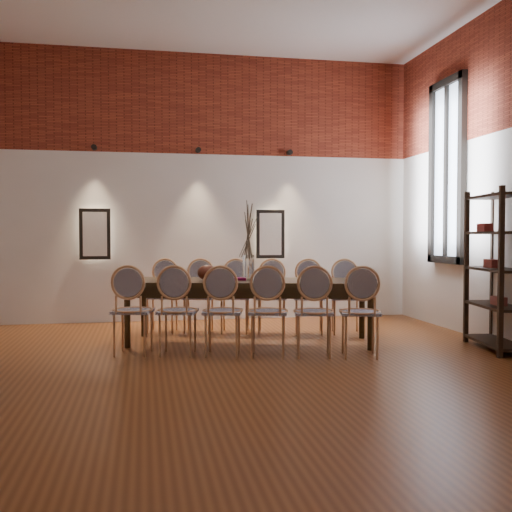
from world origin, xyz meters
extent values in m
cube|color=brown|center=(0.00, 0.00, -0.01)|extent=(7.00, 7.00, 0.02)
cube|color=silver|center=(0.00, 3.55, 2.00)|extent=(7.00, 0.10, 4.00)
cube|color=silver|center=(0.00, -3.55, 2.00)|extent=(7.00, 0.10, 4.00)
cube|color=maroon|center=(0.00, 3.48, 3.25)|extent=(7.00, 0.02, 1.50)
cube|color=#FFEAC6|center=(-1.30, 3.45, 1.30)|extent=(0.36, 0.06, 0.66)
cube|color=#FFEAC6|center=(1.30, 3.45, 1.30)|extent=(0.36, 0.06, 0.66)
cylinder|color=black|center=(-1.30, 3.42, 2.55)|extent=(0.08, 0.10, 0.08)
cylinder|color=black|center=(0.20, 3.42, 2.55)|extent=(0.08, 0.10, 0.08)
cylinder|color=black|center=(1.60, 3.42, 2.55)|extent=(0.08, 0.10, 0.08)
cube|color=silver|center=(3.46, 2.00, 2.15)|extent=(0.02, 0.78, 2.38)
cube|color=black|center=(3.44, 2.00, 2.15)|extent=(0.08, 0.90, 2.50)
cube|color=black|center=(3.44, 2.00, 2.15)|extent=(0.06, 0.06, 2.40)
cube|color=#35220F|center=(0.63, 1.46, 0.38)|extent=(3.05, 1.60, 0.75)
cylinder|color=silver|center=(0.62, 1.47, 0.90)|extent=(0.14, 0.14, 0.30)
ellipsoid|color=#5A2114|center=(0.14, 1.53, 0.84)|extent=(0.24, 0.24, 0.18)
cube|color=maroon|center=(0.47, 1.49, 0.77)|extent=(0.30, 0.24, 0.03)
camera|label=1|loc=(-0.61, -5.53, 1.28)|focal=42.00mm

